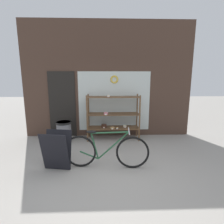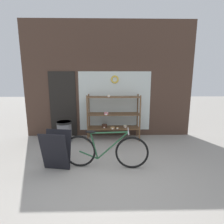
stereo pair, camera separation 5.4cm
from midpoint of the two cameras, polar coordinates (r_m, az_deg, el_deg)
ground_plane at (r=3.51m, az=-0.48°, el=-21.65°), size 30.00×30.00×0.00m
storefront_facade at (r=5.66m, az=-1.22°, el=9.74°), size 5.37×0.13×3.64m
display_case at (r=5.39m, az=0.70°, el=-0.89°), size 1.60×0.49×1.41m
bicycle at (r=3.80m, az=-1.78°, el=-12.57°), size 1.83×0.46×0.84m
sandwich_board at (r=3.89m, az=-17.31°, el=-11.90°), size 0.61×0.46×0.82m
trash_bin at (r=5.47m, az=-14.95°, el=-5.90°), size 0.45×0.45×0.62m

